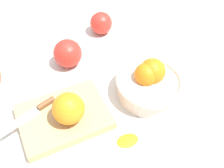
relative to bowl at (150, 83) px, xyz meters
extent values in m
plane|color=silver|center=(0.11, -0.07, -0.04)|extent=(2.40, 2.40, 0.00)
cylinder|color=beige|center=(0.00, 0.00, -0.01)|extent=(0.17, 0.17, 0.05)
torus|color=beige|center=(0.00, 0.00, 0.01)|extent=(0.18, 0.18, 0.02)
sphere|color=orange|center=(0.01, -0.01, 0.02)|extent=(0.06, 0.06, 0.06)
sphere|color=orange|center=(-0.01, -0.01, 0.02)|extent=(0.07, 0.07, 0.07)
cube|color=tan|center=(0.22, -0.05, -0.03)|extent=(0.23, 0.19, 0.02)
sphere|color=orange|center=(0.22, -0.03, 0.02)|extent=(0.07, 0.07, 0.07)
cube|color=silver|center=(0.32, -0.09, -0.01)|extent=(0.11, 0.03, 0.00)
cylinder|color=brown|center=(0.24, -0.10, -0.01)|extent=(0.05, 0.02, 0.01)
sphere|color=red|center=(0.12, -0.22, 0.00)|extent=(0.08, 0.08, 0.08)
sphere|color=red|center=(-0.04, -0.29, 0.00)|extent=(0.07, 0.07, 0.07)
ellipsoid|color=orange|center=(0.13, 0.08, -0.03)|extent=(0.06, 0.05, 0.01)
camera|label=1|loc=(0.34, 0.32, 0.51)|focal=43.13mm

